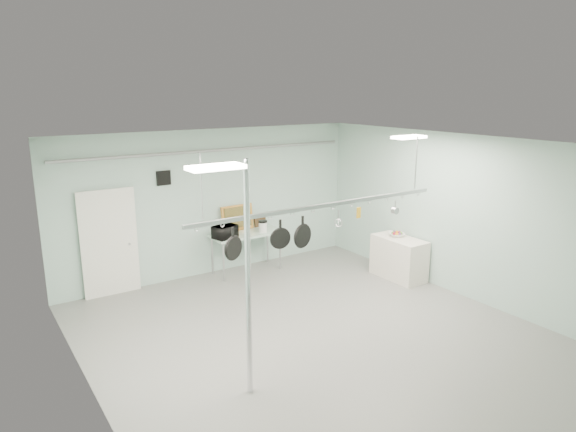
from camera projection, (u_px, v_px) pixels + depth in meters
floor at (322, 341)px, 8.43m from camera, size 8.00×8.00×0.00m
ceiling at (326, 146)px, 7.65m from camera, size 7.00×8.00×0.02m
back_wall at (213, 202)px, 11.26m from camera, size 7.00×0.02×3.20m
right_wall at (467, 218)px, 9.92m from camera, size 0.02×8.00×3.20m
door at (109, 244)px, 10.12m from camera, size 1.10×0.10×2.20m
wall_vent at (164, 178)px, 10.50m from camera, size 0.30×0.04×0.30m
conduit_pipe at (213, 150)px, 10.91m from camera, size 6.60×0.07×0.07m
chrome_pole at (248, 282)px, 6.64m from camera, size 0.08×0.08×3.20m
prep_table at (246, 236)px, 11.45m from camera, size 1.60×0.70×0.91m
side_cabinet at (399, 258)px, 11.14m from camera, size 0.60×1.20×0.90m
pot_rack at (323, 204)px, 8.24m from camera, size 4.80×0.06×1.00m
light_panel_left at (216, 167)px, 5.83m from camera, size 0.65×0.30×0.05m
light_panel_right at (409, 137)px, 9.44m from camera, size 0.65×0.30×0.05m
microwave at (225, 232)px, 11.00m from camera, size 0.58×0.47×0.28m
coffee_canister at (263, 227)px, 11.46m from camera, size 0.20×0.20×0.23m
painting_large at (237, 218)px, 11.58m from camera, size 0.78×0.15×0.58m
painting_small at (260, 221)px, 11.94m from camera, size 0.30×0.08×0.25m
fruit_bowl at (397, 235)px, 11.16m from camera, size 0.42×0.42×0.08m
skillet_left at (233, 244)px, 7.45m from camera, size 0.36×0.19×0.49m
skillet_mid at (280, 234)px, 7.89m from camera, size 0.34×0.12×0.46m
skillet_right at (303, 232)px, 8.12m from camera, size 0.40×0.16×0.53m
whisk at (339, 219)px, 8.48m from camera, size 0.16×0.16×0.29m
grater at (359, 213)px, 8.71m from camera, size 0.09×0.03×0.21m
saucepan at (395, 207)px, 9.18m from camera, size 0.14×0.10×0.23m
fruit_cluster at (397, 233)px, 11.15m from camera, size 0.24×0.24×0.09m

